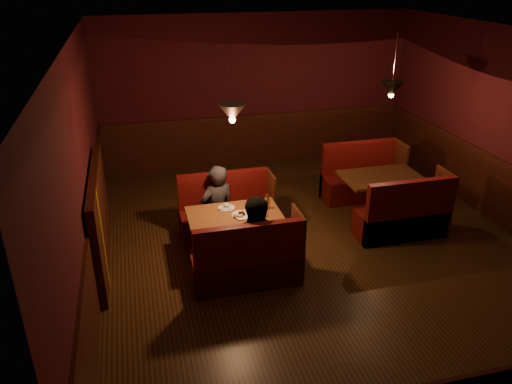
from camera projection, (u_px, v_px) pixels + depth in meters
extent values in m
cube|color=black|center=(317.00, 248.00, 7.12)|extent=(6.00, 7.00, 0.01)
cube|color=#392217|center=(330.00, 37.00, 5.91)|extent=(6.00, 7.00, 0.01)
cube|color=#400C12|center=(257.00, 92.00, 9.60)|extent=(6.00, 0.01, 2.90)
cube|color=#400C12|center=(508.00, 324.00, 3.43)|extent=(6.00, 0.01, 2.90)
cube|color=#400C12|center=(82.00, 175.00, 5.84)|extent=(0.01, 7.00, 2.90)
cube|color=black|center=(257.00, 139.00, 9.98)|extent=(6.00, 0.04, 1.00)
cube|color=black|center=(96.00, 244.00, 6.25)|extent=(0.04, 7.00, 1.00)
cube|color=black|center=(503.00, 195.00, 7.58)|extent=(0.04, 7.00, 1.00)
cube|color=black|center=(100.00, 219.00, 6.55)|extent=(0.10, 2.20, 1.30)
cube|color=#B9981A|center=(103.00, 239.00, 6.08)|extent=(0.01, 0.12, 1.30)
cylinder|color=#333333|center=(231.00, 80.00, 5.90)|extent=(0.01, 0.01, 0.80)
cone|color=black|center=(232.00, 113.00, 6.07)|extent=(0.34, 0.34, 0.22)
sphere|color=#FFBF72|center=(232.00, 120.00, 6.10)|extent=(0.08, 0.08, 0.08)
cylinder|color=#333333|center=(395.00, 61.00, 7.03)|extent=(0.01, 0.01, 0.80)
cone|color=black|center=(392.00, 89.00, 7.20)|extent=(0.34, 0.34, 0.22)
sphere|color=#FFBF72|center=(391.00, 95.00, 7.23)|extent=(0.08, 0.08, 0.08)
cube|color=brown|center=(234.00, 215.00, 6.66)|extent=(1.24, 0.75, 0.04)
cylinder|color=black|center=(235.00, 237.00, 6.79)|extent=(0.12, 0.12, 0.62)
cylinder|color=black|center=(235.00, 255.00, 6.92)|extent=(0.50, 0.50, 0.04)
cylinder|color=silver|center=(241.00, 215.00, 6.59)|extent=(0.25, 0.25, 0.02)
cube|color=black|center=(242.00, 214.00, 6.58)|extent=(0.08, 0.07, 0.03)
ellipsoid|color=silver|center=(235.00, 215.00, 6.52)|extent=(0.06, 0.06, 0.05)
cube|color=tan|center=(240.00, 216.00, 6.52)|extent=(0.08, 0.07, 0.03)
cylinder|color=silver|center=(237.00, 219.00, 6.47)|extent=(0.06, 0.11, 0.01)
cylinder|color=silver|center=(227.00, 208.00, 6.79)|extent=(0.23, 0.23, 0.01)
ellipsoid|color=beige|center=(226.00, 205.00, 6.80)|extent=(0.09, 0.09, 0.05)
cube|color=silver|center=(225.00, 210.00, 6.72)|extent=(0.18, 0.05, 0.00)
cylinder|color=white|center=(250.00, 208.00, 6.72)|extent=(0.05, 0.05, 0.07)
cylinder|color=white|center=(266.00, 198.00, 6.92)|extent=(0.07, 0.07, 0.13)
cylinder|color=white|center=(267.00, 211.00, 6.56)|extent=(0.07, 0.07, 0.13)
cylinder|color=#47230F|center=(268.00, 204.00, 6.76)|extent=(0.05, 0.05, 0.14)
cylinder|color=#47230F|center=(268.00, 197.00, 6.72)|extent=(0.02, 0.02, 0.06)
ellipsoid|color=white|center=(259.00, 214.00, 6.60)|extent=(0.10, 0.10, 0.04)
cube|color=#440B0D|center=(226.00, 222.00, 7.41)|extent=(1.33, 0.49, 0.40)
cube|color=#440B0D|center=(223.00, 201.00, 7.46)|extent=(1.33, 0.11, 0.93)
cube|color=black|center=(270.00, 201.00, 7.45)|extent=(0.04, 0.49, 0.93)
cube|color=#440B0D|center=(245.00, 269.00, 6.27)|extent=(1.33, 0.49, 0.40)
cube|color=#440B0D|center=(249.00, 259.00, 6.00)|extent=(1.33, 0.11, 0.93)
cube|color=black|center=(298.00, 244.00, 6.32)|extent=(0.04, 0.49, 0.93)
cube|color=brown|center=(382.00, 177.00, 7.78)|extent=(1.22, 0.78, 0.05)
cylinder|color=black|center=(379.00, 197.00, 7.92)|extent=(0.13, 0.13, 0.64)
cylinder|color=black|center=(377.00, 214.00, 8.05)|extent=(0.51, 0.51, 0.04)
cube|color=#440B0D|center=(361.00, 187.00, 8.55)|extent=(1.31, 0.50, 0.41)
cube|color=#440B0D|center=(357.00, 168.00, 8.61)|extent=(1.31, 0.11, 0.96)
cube|color=black|center=(398.00, 169.00, 8.59)|extent=(0.04, 0.50, 0.96)
cube|color=#440B0D|center=(399.00, 223.00, 7.38)|extent=(1.31, 0.50, 0.41)
cube|color=#440B0D|center=(409.00, 212.00, 7.09)|extent=(1.31, 0.11, 0.96)
cube|color=black|center=(443.00, 201.00, 7.42)|extent=(0.04, 0.50, 0.96)
imported|color=#2C2B32|center=(217.00, 190.00, 7.17)|extent=(0.61, 0.49, 1.46)
imported|color=black|center=(260.00, 228.00, 6.10)|extent=(0.80, 0.66, 1.50)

